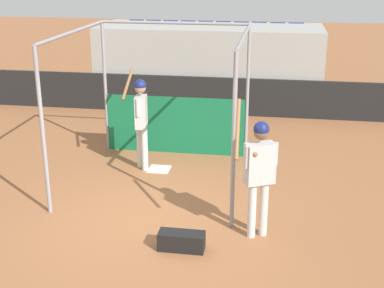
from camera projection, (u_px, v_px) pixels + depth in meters
ground_plane at (148, 222)px, 8.92m from camera, size 60.00×60.00×0.00m
outfield_wall at (204, 95)px, 14.95m from camera, size 24.00×0.12×1.05m
bleacher_section at (210, 65)px, 15.92m from camera, size 6.50×2.40×2.33m
batting_cage at (169, 106)px, 11.11m from camera, size 3.23×3.38×2.92m
home_plate at (159, 169)px, 11.15m from camera, size 0.44×0.44×0.02m
player_batter at (141, 115)px, 10.82m from camera, size 0.51×0.82×2.01m
player_waiting at (259, 167)px, 8.12m from camera, size 0.66×0.66×2.21m
equipment_bag at (181, 241)px, 8.06m from camera, size 0.70×0.28×0.28m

